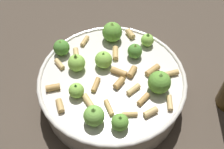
{
  "coord_description": "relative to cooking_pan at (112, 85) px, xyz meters",
  "views": [
    {
      "loc": [
        -0.08,
        -0.32,
        0.5
      ],
      "look_at": [
        0.0,
        0.0,
        0.08
      ],
      "focal_mm": 44.61,
      "sensor_mm": 36.0,
      "label": 1
    }
  ],
  "objects": [
    {
      "name": "cooking_pan",
      "position": [
        0.0,
        0.0,
        0.0
      ],
      "size": [
        0.29,
        0.29,
        0.12
      ],
      "color": "beige",
      "rests_on": "ground"
    },
    {
      "name": "ground_plane",
      "position": [
        -0.0,
        -0.0,
        -0.04
      ],
      "size": [
        2.4,
        2.4,
        0.0
      ],
      "primitive_type": "plane",
      "color": "#42382D"
    }
  ]
}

